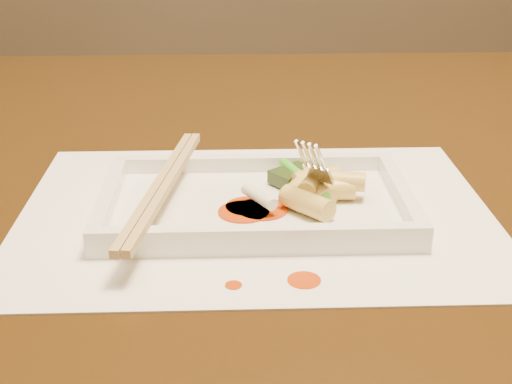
{
  "coord_description": "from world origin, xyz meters",
  "views": [
    {
      "loc": [
        -0.04,
        -0.69,
        1.01
      ],
      "look_at": [
        -0.02,
        -0.14,
        0.77
      ],
      "focal_mm": 50.0,
      "sensor_mm": 36.0,
      "label": 1
    }
  ],
  "objects_px": {
    "plate_base": "(256,207)",
    "table": "(267,239)",
    "fork": "(339,112)",
    "chopstick_a": "(158,185)",
    "placemat": "(256,212)"
  },
  "relations": [
    {
      "from": "table",
      "to": "placemat",
      "type": "distance_m",
      "value": 0.18
    },
    {
      "from": "table",
      "to": "chopstick_a",
      "type": "relative_size",
      "value": 5.78
    },
    {
      "from": "placemat",
      "to": "chopstick_a",
      "type": "xyz_separation_m",
      "value": [
        -0.08,
        0.0,
        0.03
      ]
    },
    {
      "from": "table",
      "to": "fork",
      "type": "height_order",
      "value": "fork"
    },
    {
      "from": "plate_base",
      "to": "table",
      "type": "bearing_deg",
      "value": 83.34
    },
    {
      "from": "chopstick_a",
      "to": "placemat",
      "type": "bearing_deg",
      "value": 0.0
    },
    {
      "from": "plate_base",
      "to": "fork",
      "type": "distance_m",
      "value": 0.11
    },
    {
      "from": "chopstick_a",
      "to": "fork",
      "type": "bearing_deg",
      "value": 6.75
    },
    {
      "from": "chopstick_a",
      "to": "plate_base",
      "type": "bearing_deg",
      "value": 0.0
    },
    {
      "from": "placemat",
      "to": "chopstick_a",
      "type": "height_order",
      "value": "chopstick_a"
    },
    {
      "from": "chopstick_a",
      "to": "fork",
      "type": "relative_size",
      "value": 1.73
    },
    {
      "from": "placemat",
      "to": "plate_base",
      "type": "xyz_separation_m",
      "value": [
        0.0,
        0.0,
        0.0
      ]
    },
    {
      "from": "table",
      "to": "placemat",
      "type": "bearing_deg",
      "value": -96.66
    },
    {
      "from": "plate_base",
      "to": "chopstick_a",
      "type": "bearing_deg",
      "value": 180.0
    },
    {
      "from": "fork",
      "to": "placemat",
      "type": "bearing_deg",
      "value": -165.58
    }
  ]
}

